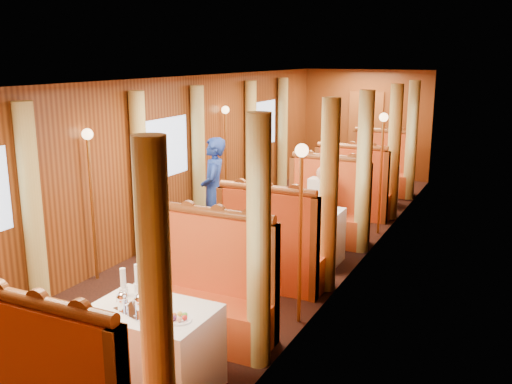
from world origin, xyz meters
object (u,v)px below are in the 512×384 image
Objects in this scene: table_mid at (302,236)px; rose_vase_far at (370,157)px; tea_tray at (138,310)px; rose_vase_mid at (300,197)px; teapot_back at (146,296)px; steward at (214,191)px; passenger at (321,197)px; teapot_right at (141,306)px; banquette_far_fwd at (353,194)px; banquette_far_aft at (381,173)px; banquette_mid_fwd at (272,255)px; table_far at (368,185)px; banquette_near_aft at (212,299)px; fruit_plate at (180,319)px; table_near at (153,349)px; banquette_mid_aft at (326,214)px; teapot_left at (123,304)px.

rose_vase_far is (0.01, 3.53, 0.55)m from table_mid.
tea_tray is 3.59m from rose_vase_mid.
teapot_back is 0.10× the size of steward.
passenger is at bearing 88.99° from tea_tray.
teapot_right is at bearing -40.94° from teapot_back.
teapot_right is 0.46× the size of rose_vase_far.
banquette_far_fwd is 1.72m from passenger.
banquette_far_aft is at bearing 113.68° from teapot_back.
table_far is (0.00, 4.51, -0.05)m from banquette_mid_fwd.
fruit_plate is at bearing -72.84° from banquette_near_aft.
banquette_mid_fwd reaches higher than teapot_back.
teapot_right is 3.62m from rose_vase_mid.
rose_vase_far reaches higher than fruit_plate.
banquette_mid_aft is (0.00, 4.51, 0.05)m from table_near.
table_mid is at bearing 90.00° from table_near.
tea_tray reaches higher than table_mid.
rose_vase_mid is at bearing 113.25° from teapot_back.
banquette_far_aft is at bearing 90.00° from table_far.
banquette_near_aft is at bearing 95.04° from teapot_left.
banquette_mid_fwd is 1.28× the size of table_far.
banquette_mid_fwd is at bearing 111.89° from teapot_back.
banquette_far_aft is 4.58m from steward.
fruit_plate is (0.34, -2.57, 0.35)m from banquette_mid_fwd.
table_near is at bearing 166.67° from fruit_plate.
teapot_left is at bearing -92.46° from passenger.
tea_tray is (-0.08, -0.08, 0.38)m from table_near.
fruit_plate is at bearing -87.27° from table_far.
steward is at bearing 112.33° from table_near.
rose_vase_mid is (-0.04, -2.48, 0.50)m from banquette_far_fwd.
banquette_mid_fwd is 1.00× the size of banquette_far_fwd.
banquette_near_aft reaches higher than table_far.
banquette_far_aft reaches higher than passenger.
table_near is 6.37× the size of teapot_right.
banquette_far_aft is at bearing 89.45° from tea_tray.
banquette_near_aft is 6.04m from rose_vase_far.
banquette_far_aft is (0.00, 4.51, 0.05)m from table_mid.
teapot_back is (-0.11, 0.09, 0.44)m from table_near.
tea_tray is 0.18m from teapot_back.
teapot_back is (-0.09, 0.20, -0.00)m from teapot_right.
steward is at bearing -152.39° from banquette_mid_aft.
fruit_plate is 0.55× the size of rose_vase_far.
rose_vase_far is (0.01, 4.55, 0.50)m from banquette_mid_fwd.
banquette_far_fwd is (0.00, 2.49, 0.05)m from table_mid.
teapot_back reaches higher than table_near.
teapot_right is at bearing -90.15° from banquette_far_fwd.
fruit_plate is at bearing -84.61° from table_mid.
rose_vase_far reaches higher than table_far.
teapot_left is at bearing -174.90° from fruit_plate.
teapot_back is at bearing -96.60° from banquette_near_aft.
rose_vase_far reaches higher than tea_tray.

